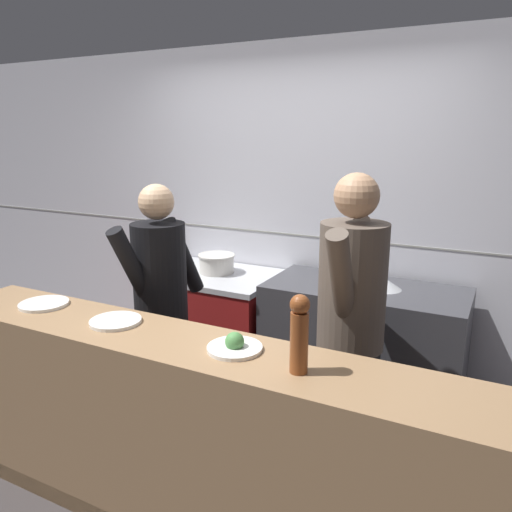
{
  "coord_description": "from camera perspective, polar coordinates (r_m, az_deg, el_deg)",
  "views": [
    {
      "loc": [
        1.5,
        -2.05,
        1.93
      ],
      "look_at": [
        0.05,
        0.75,
        1.15
      ],
      "focal_mm": 35.0,
      "sensor_mm": 36.0,
      "label": 1
    }
  ],
  "objects": [
    {
      "name": "plated_dish_main",
      "position": [
        3.03,
        -23.08,
        -5.06
      ],
      "size": [
        0.27,
        0.27,
        0.02
      ],
      "color": "white",
      "rests_on": "pass_counter"
    },
    {
      "name": "mixing_bowl_steel",
      "position": [
        3.42,
        14.53,
        -3.08
      ],
      "size": [
        0.22,
        0.22,
        0.07
      ],
      "color": "#B7BABF",
      "rests_on": "prep_counter"
    },
    {
      "name": "plated_dish_dessert",
      "position": [
        2.24,
        -2.46,
        -10.21
      ],
      "size": [
        0.25,
        0.25,
        0.09
      ],
      "color": "white",
      "rests_on": "pass_counter"
    },
    {
      "name": "pepper_mill",
      "position": [
        2.0,
        4.97,
        -8.67
      ],
      "size": [
        0.08,
        0.08,
        0.33
      ],
      "color": "brown",
      "rests_on": "pass_counter"
    },
    {
      "name": "wall_back_tiled",
      "position": [
        3.94,
        4.58,
        4.67
      ],
      "size": [
        8.0,
        0.06,
        2.6
      ],
      "color": "silver",
      "rests_on": "ground_plane"
    },
    {
      "name": "plated_dish_appetiser",
      "position": [
        2.64,
        -15.76,
        -7.18
      ],
      "size": [
        0.26,
        0.26,
        0.02
      ],
      "color": "white",
      "rests_on": "pass_counter"
    },
    {
      "name": "prep_counter",
      "position": [
        3.61,
        12.06,
        -10.52
      ],
      "size": [
        1.33,
        0.65,
        0.92
      ],
      "color": "#38383D",
      "rests_on": "ground_plane"
    },
    {
      "name": "ground_plane",
      "position": [
        3.19,
        -7.68,
        -23.44
      ],
      "size": [
        14.0,
        14.0,
        0.0
      ],
      "primitive_type": "plane",
      "color": "#383333"
    },
    {
      "name": "stock_pot",
      "position": [
        3.92,
        -4.53,
        -0.79
      ],
      "size": [
        0.29,
        0.29,
        0.15
      ],
      "color": "beige",
      "rests_on": "oven_range"
    },
    {
      "name": "chef_head_cook",
      "position": [
        3.2,
        -10.81,
        -4.93
      ],
      "size": [
        0.4,
        0.72,
        1.64
      ],
      "rotation": [
        0.0,
        0.0,
        -0.22
      ],
      "color": "black",
      "rests_on": "ground_plane"
    },
    {
      "name": "chef_sous",
      "position": [
        2.71,
        10.77,
        -7.13
      ],
      "size": [
        0.37,
        0.76,
        1.74
      ],
      "rotation": [
        0.0,
        0.0,
        0.03
      ],
      "color": "black",
      "rests_on": "ground_plane"
    },
    {
      "name": "pass_counter",
      "position": [
        2.62,
        -8.57,
        -19.56
      ],
      "size": [
        2.88,
        0.45,
        0.99
      ],
      "color": "#93704C",
      "rests_on": "ground_plane"
    },
    {
      "name": "oven_range",
      "position": [
        4.06,
        -4.59,
        -7.82
      ],
      "size": [
        0.99,
        0.71,
        0.86
      ],
      "color": "maroon",
      "rests_on": "ground_plane"
    }
  ]
}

